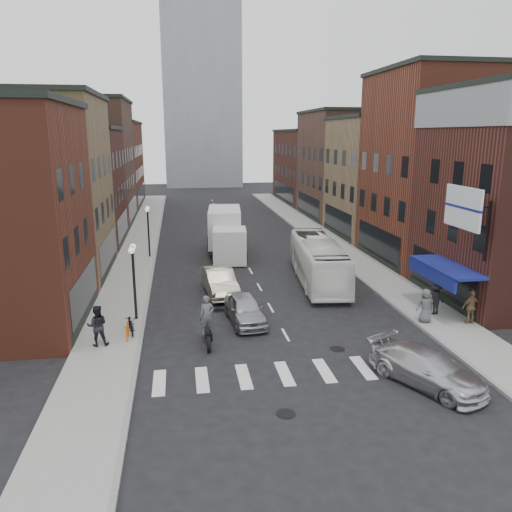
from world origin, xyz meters
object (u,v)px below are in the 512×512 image
(streetlamp_far, at_px, (148,222))
(ped_right_c, at_px, (425,306))
(box_truck, at_px, (226,233))
(ped_right_b, at_px, (471,307))
(streetlamp_near, at_px, (133,268))
(parked_bicycle, at_px, (131,323))
(bike_rack, at_px, (127,331))
(sedan_left_far, at_px, (220,282))
(sedan_left_near, at_px, (245,309))
(ped_left_solo, at_px, (97,326))
(ped_right_a, at_px, (435,299))
(motorcycle_rider, at_px, (207,322))
(transit_bus, at_px, (318,261))
(curb_car, at_px, (427,368))
(billboard_sign, at_px, (464,209))

(streetlamp_far, xyz_separation_m, ped_right_c, (14.80, -16.77, -1.88))
(box_truck, height_order, ped_right_b, box_truck)
(streetlamp_near, distance_m, parked_bicycle, 2.95)
(bike_rack, height_order, box_truck, box_truck)
(parked_bicycle, bearing_deg, ped_right_c, -14.92)
(sedan_left_far, relative_size, parked_bicycle, 2.73)
(ped_right_b, bearing_deg, bike_rack, -9.43)
(sedan_left_near, relative_size, ped_left_solo, 2.21)
(ped_right_a, relative_size, ped_right_b, 0.94)
(motorcycle_rider, xyz_separation_m, sedan_left_near, (2.12, 2.64, -0.41))
(streetlamp_near, xyz_separation_m, motorcycle_rider, (3.54, -3.64, -1.78))
(streetlamp_far, bearing_deg, transit_bus, -36.51)
(streetlamp_near, distance_m, ped_right_a, 16.12)
(sedan_left_far, xyz_separation_m, curb_car, (7.09, -12.70, -0.09))
(sedan_left_far, height_order, ped_right_b, ped_right_b)
(streetlamp_far, height_order, transit_bus, streetlamp_far)
(streetlamp_near, bearing_deg, streetlamp_far, 90.00)
(parked_bicycle, bearing_deg, streetlamp_near, 75.53)
(curb_car, bearing_deg, sedan_left_near, 101.02)
(box_truck, relative_size, ped_right_a, 5.09)
(sedan_left_near, height_order, curb_car, sedan_left_near)
(streetlamp_far, relative_size, transit_bus, 0.39)
(sedan_left_far, relative_size, ped_right_a, 2.85)
(motorcycle_rider, bearing_deg, ped_right_a, 4.01)
(billboard_sign, xyz_separation_m, transit_bus, (-4.56, 9.04, -4.68))
(streetlamp_near, bearing_deg, ped_right_a, -6.23)
(ped_right_c, bearing_deg, billboard_sign, 152.57)
(parked_bicycle, height_order, ped_right_a, ped_right_a)
(sedan_left_far, bearing_deg, ped_right_a, -32.44)
(ped_right_b, xyz_separation_m, ped_right_c, (-2.20, 0.57, -0.02))
(bike_rack, bearing_deg, curb_car, -26.68)
(billboard_sign, distance_m, bike_rack, 17.14)
(transit_bus, height_order, curb_car, transit_bus)
(box_truck, distance_m, transit_bus, 10.08)
(transit_bus, relative_size, ped_right_c, 5.92)
(bike_rack, bearing_deg, sedan_left_near, 16.17)
(bike_rack, distance_m, motorcycle_rider, 3.90)
(bike_rack, relative_size, ped_right_b, 0.44)
(motorcycle_rider, height_order, ped_right_c, motorcycle_rider)
(bike_rack, relative_size, ped_right_a, 0.47)
(box_truck, relative_size, sedan_left_far, 1.78)
(parked_bicycle, bearing_deg, bike_rack, -108.08)
(streetlamp_near, relative_size, sedan_left_far, 0.85)
(sedan_left_near, relative_size, parked_bicycle, 2.41)
(box_truck, height_order, ped_left_solo, box_truck)
(parked_bicycle, bearing_deg, ped_left_solo, -146.08)
(streetlamp_far, bearing_deg, sedan_left_near, -69.32)
(sedan_left_near, height_order, ped_left_solo, ped_left_solo)
(ped_right_b, bearing_deg, sedan_left_near, -18.96)
(streetlamp_near, bearing_deg, bike_rack, -94.24)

